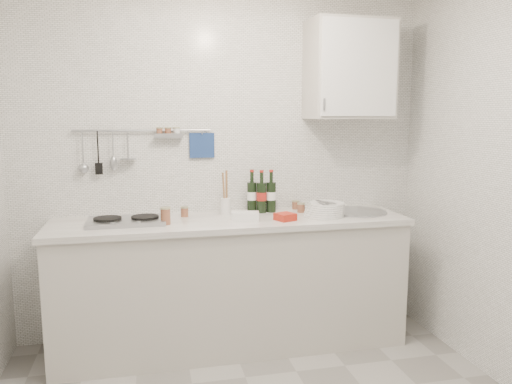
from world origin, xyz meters
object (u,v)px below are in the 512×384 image
wall_cabinet (350,70)px  wine_bottles (262,191)px  plate_stack_sink (325,209)px  utensil_crock (225,204)px  plate_stack_hob (108,222)px

wall_cabinet → wine_bottles: wall_cabinet is taller
plate_stack_sink → wall_cabinet: bearing=36.4°
wall_cabinet → utensil_crock: size_ratio=2.20×
plate_stack_hob → utensil_crock: size_ratio=0.91×
utensil_crock → plate_stack_hob: bearing=-167.9°
plate_stack_sink → utensil_crock: bearing=162.4°
wall_cabinet → plate_stack_sink: wall_cabinet is taller
plate_stack_sink → utensil_crock: utensil_crock is taller
wall_cabinet → plate_stack_hob: (-1.72, -0.13, -1.02)m
wall_cabinet → plate_stack_sink: 1.03m
plate_stack_hob → utensil_crock: utensil_crock is taller
plate_stack_hob → plate_stack_sink: 1.49m
wall_cabinet → utensil_crock: (-0.91, 0.05, -0.96)m
plate_stack_sink → wine_bottles: size_ratio=0.99×
wall_cabinet → wine_bottles: 1.09m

